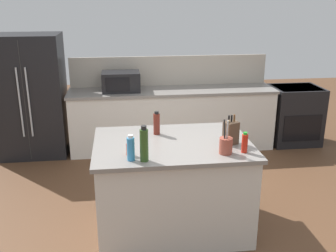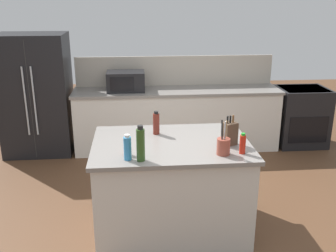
% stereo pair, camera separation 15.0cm
% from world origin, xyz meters
% --- Properties ---
extents(ground_plane, '(14.00, 14.00, 0.00)m').
position_xyz_m(ground_plane, '(0.00, 0.00, 0.00)').
color(ground_plane, brown).
extents(back_counter_run, '(3.13, 0.66, 0.94)m').
position_xyz_m(back_counter_run, '(0.30, 2.20, 0.47)').
color(back_counter_run, beige).
rests_on(back_counter_run, ground_plane).
extents(wall_backsplash, '(3.09, 0.03, 0.46)m').
position_xyz_m(wall_backsplash, '(0.30, 2.52, 1.17)').
color(wall_backsplash, '#B2A899').
rests_on(wall_backsplash, back_counter_run).
extents(kitchen_island, '(1.53, 1.09, 0.94)m').
position_xyz_m(kitchen_island, '(0.00, 0.00, 0.47)').
color(kitchen_island, beige).
rests_on(kitchen_island, ground_plane).
extents(refrigerator, '(0.99, 0.75, 1.78)m').
position_xyz_m(refrigerator, '(-1.80, 2.25, 0.89)').
color(refrigerator, black).
rests_on(refrigerator, ground_plane).
extents(range_oven, '(0.76, 0.65, 0.92)m').
position_xyz_m(range_oven, '(2.29, 2.20, 0.47)').
color(range_oven, black).
rests_on(range_oven, ground_plane).
extents(microwave, '(0.56, 0.39, 0.29)m').
position_xyz_m(microwave, '(-0.47, 2.20, 1.08)').
color(microwave, black).
rests_on(microwave, back_counter_run).
extents(knife_block, '(0.16, 0.14, 0.29)m').
position_xyz_m(knife_block, '(0.55, -0.11, 1.05)').
color(knife_block, '#4C3828').
rests_on(knife_block, kitchen_island).
extents(utensil_crock, '(0.12, 0.12, 0.32)m').
position_xyz_m(utensil_crock, '(0.44, -0.34, 1.02)').
color(utensil_crock, brown).
rests_on(utensil_crock, kitchen_island).
extents(hot_sauce_bottle, '(0.06, 0.06, 0.19)m').
position_xyz_m(hot_sauce_bottle, '(0.62, -0.33, 1.03)').
color(hot_sauce_bottle, red).
rests_on(hot_sauce_bottle, kitchen_island).
extents(vinegar_bottle, '(0.07, 0.07, 0.24)m').
position_xyz_m(vinegar_bottle, '(-0.13, 0.25, 1.05)').
color(vinegar_bottle, maroon).
rests_on(vinegar_bottle, kitchen_island).
extents(olive_oil_bottle, '(0.07, 0.07, 0.32)m').
position_xyz_m(olive_oil_bottle, '(-0.30, -0.42, 1.09)').
color(olive_oil_bottle, '#2D4C1E').
rests_on(olive_oil_bottle, kitchen_island).
extents(dish_soap_bottle, '(0.07, 0.07, 0.23)m').
position_xyz_m(dish_soap_bottle, '(-0.42, -0.39, 1.05)').
color(dish_soap_bottle, '#3384BC').
rests_on(dish_soap_bottle, kitchen_island).
extents(spice_jar_paprika, '(0.05, 0.05, 0.12)m').
position_xyz_m(spice_jar_paprika, '(-0.43, -0.27, 1.00)').
color(spice_jar_paprika, '#B73D1E').
rests_on(spice_jar_paprika, kitchen_island).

